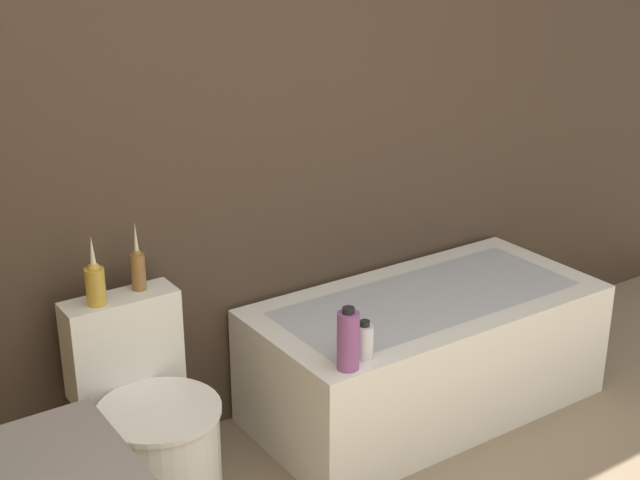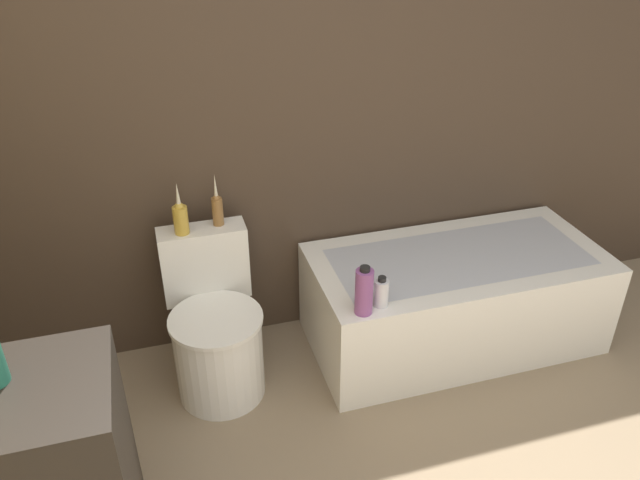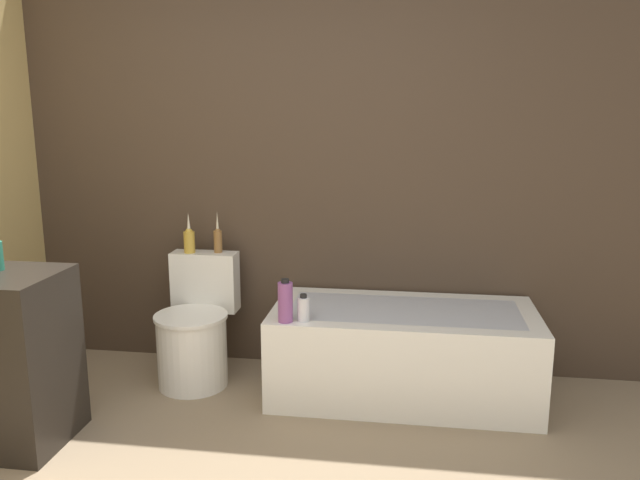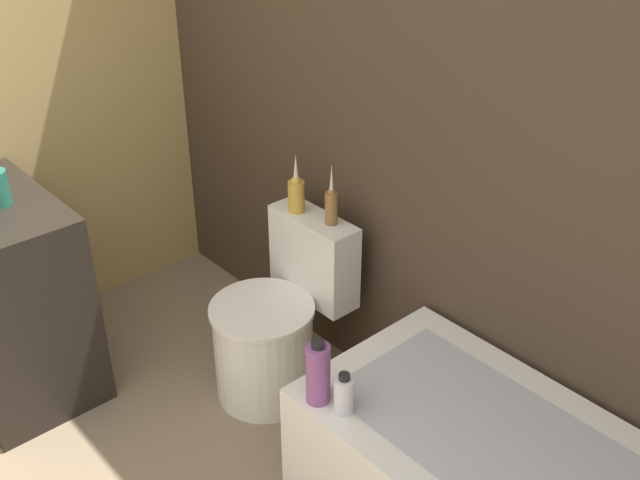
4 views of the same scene
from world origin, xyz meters
TOP-DOWN VIEW (x-y plane):
  - wall_back_tiled at (0.00, 2.04)m, footprint 6.40×0.06m
  - bathtub at (0.83, 1.63)m, footprint 1.47×0.71m
  - toilet at (-0.40, 1.64)m, footprint 0.43×0.57m
  - vase_gold at (-0.49, 1.84)m, footprint 0.07×0.07m
  - vase_silver at (-0.32, 1.88)m, footprint 0.05×0.05m
  - shampoo_bottle_tall at (0.21, 1.34)m, footprint 0.08×0.08m
  - shampoo_bottle_short at (0.30, 1.37)m, footprint 0.07×0.07m

SIDE VIEW (x-z plane):
  - bathtub at x=0.83m, z-range 0.00..0.51m
  - toilet at x=-0.40m, z-range -0.07..0.67m
  - shampoo_bottle_short at x=0.30m, z-range 0.50..0.65m
  - shampoo_bottle_tall at x=0.21m, z-range 0.50..0.74m
  - vase_gold at x=-0.49m, z-range 0.70..0.95m
  - vase_silver at x=-0.32m, z-range 0.70..0.96m
  - wall_back_tiled at x=0.00m, z-range 0.00..2.60m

